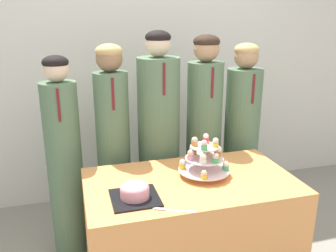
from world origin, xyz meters
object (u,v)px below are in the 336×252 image
at_px(cake_knife, 167,210).
at_px(student_1, 114,152).
at_px(round_cake, 135,191).
at_px(student_0, 65,163).
at_px(cupcake_stand, 204,157).
at_px(student_3, 203,141).
at_px(student_2, 159,147).
at_px(student_4, 241,142).

distance_m(cake_knife, student_1, 0.90).
height_order(round_cake, cake_knife, round_cake).
bearing_deg(student_0, student_1, 0.00).
bearing_deg(cupcake_stand, student_3, 69.11).
relative_size(cupcake_stand, student_0, 0.22).
xyz_separation_m(student_2, student_4, (0.69, -0.00, -0.03)).
bearing_deg(student_3, cupcake_stand, -110.89).
distance_m(cupcake_stand, student_3, 0.59).
distance_m(round_cake, student_3, 1.00).
height_order(cake_knife, cupcake_stand, cupcake_stand).
distance_m(student_1, student_3, 0.71).
relative_size(round_cake, student_4, 0.17).
distance_m(student_0, student_1, 0.36).
height_order(cupcake_stand, student_2, student_2).
xyz_separation_m(cake_knife, student_4, (0.87, 0.89, -0.02)).
xyz_separation_m(round_cake, cake_knife, (0.14, -0.16, -0.04)).
height_order(student_2, student_4, student_2).
relative_size(student_3, student_4, 1.04).
bearing_deg(cupcake_stand, cake_knife, -134.54).
xyz_separation_m(cake_knife, student_1, (-0.16, 0.89, 0.00)).
height_order(student_3, student_4, student_3).
distance_m(cupcake_stand, student_2, 0.58).
distance_m(round_cake, student_0, 0.82).
height_order(cupcake_stand, student_3, student_3).
height_order(round_cake, student_4, student_4).
xyz_separation_m(cupcake_stand, student_3, (0.21, 0.54, -0.10)).
bearing_deg(round_cake, student_2, 66.04).
distance_m(student_2, student_3, 0.36).
distance_m(student_3, student_4, 0.33).
height_order(round_cake, cupcake_stand, cupcake_stand).
bearing_deg(student_4, cupcake_stand, -134.49).
bearing_deg(round_cake, cupcake_stand, 20.75).
bearing_deg(student_3, student_0, -180.00).
distance_m(cupcake_stand, student_4, 0.78).
bearing_deg(cupcake_stand, student_1, 132.50).
bearing_deg(student_1, student_3, 0.00).
relative_size(cake_knife, student_0, 0.14).
xyz_separation_m(student_1, student_4, (1.03, 0.00, -0.02)).
distance_m(round_cake, student_2, 0.79).
distance_m(round_cake, student_1, 0.72).
distance_m(round_cake, cupcake_stand, 0.51).
xyz_separation_m(round_cake, student_3, (0.68, 0.72, -0.03)).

